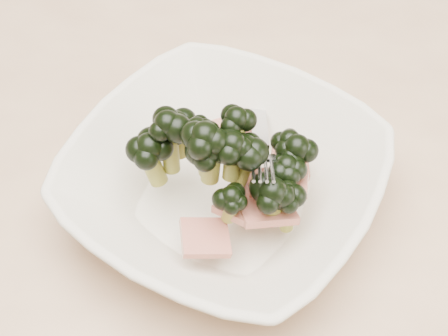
# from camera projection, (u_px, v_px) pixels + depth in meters

# --- Properties ---
(dining_table) EXTENTS (1.20, 0.80, 0.75)m
(dining_table) POSITION_uv_depth(u_px,v_px,m) (182.00, 285.00, 0.63)
(dining_table) COLOR tan
(dining_table) RESTS_ON ground
(broccoli_dish) EXTENTS (0.35, 0.35, 0.12)m
(broccoli_dish) POSITION_uv_depth(u_px,v_px,m) (225.00, 177.00, 0.55)
(broccoli_dish) COLOR beige
(broccoli_dish) RESTS_ON dining_table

